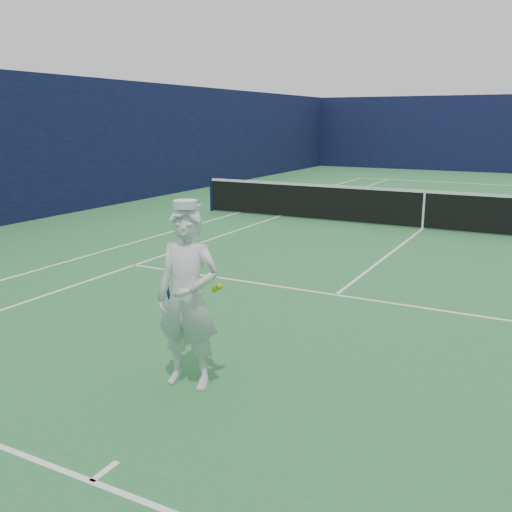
% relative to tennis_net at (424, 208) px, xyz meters
% --- Properties ---
extents(ground, '(80.00, 80.00, 0.00)m').
position_rel_tennis_net_xyz_m(ground, '(0.00, 0.00, -0.55)').
color(ground, '#2C733B').
rests_on(ground, ground).
extents(court_markings, '(11.03, 23.83, 0.01)m').
position_rel_tennis_net_xyz_m(court_markings, '(0.00, 0.00, -0.55)').
color(court_markings, white).
rests_on(court_markings, ground).
extents(windscreen_fence, '(20.12, 36.12, 4.00)m').
position_rel_tennis_net_xyz_m(windscreen_fence, '(0.00, 0.00, 1.45)').
color(windscreen_fence, black).
rests_on(windscreen_fence, ground).
extents(tennis_net, '(12.88, 0.09, 1.07)m').
position_rel_tennis_net_xyz_m(tennis_net, '(0.00, 0.00, 0.00)').
color(tennis_net, '#141E4C').
rests_on(tennis_net, ground).
extents(tennis_player, '(0.83, 0.54, 1.97)m').
position_rel_tennis_net_xyz_m(tennis_player, '(-0.29, -10.10, 0.41)').
color(tennis_player, white).
rests_on(tennis_player, ground).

